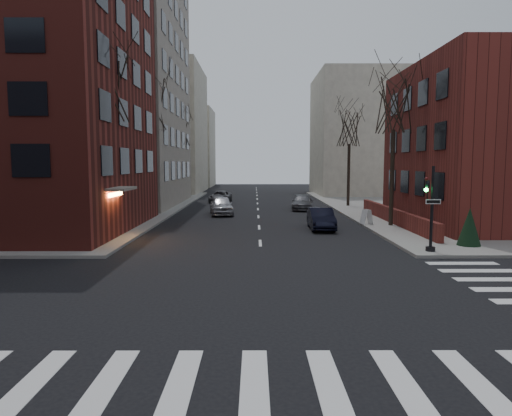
{
  "coord_description": "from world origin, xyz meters",
  "views": [
    {
      "loc": [
        -0.29,
        -12.17,
        4.3
      ],
      "look_at": [
        -0.23,
        10.97,
        2.0
      ],
      "focal_mm": 32.0,
      "sensor_mm": 36.0,
      "label": 1
    }
  ],
  "objects_px": {
    "streetlamp_near": "(149,164)",
    "parked_sedan": "(321,219)",
    "tree_left_c": "(180,130)",
    "car_lane_far": "(220,197)",
    "car_lane_silver": "(221,205)",
    "sandwich_board": "(367,217)",
    "tree_left_a": "(104,88)",
    "traffic_signal": "(430,214)",
    "tree_right_a": "(394,105)",
    "tree_left_b": "(151,107)",
    "streetlamp_far": "(188,163)",
    "car_lane_gray": "(302,202)",
    "tree_right_b": "(349,128)",
    "evergreen_shrub": "(469,227)"
  },
  "relations": [
    {
      "from": "streetlamp_near",
      "to": "parked_sedan",
      "type": "xyz_separation_m",
      "value": [
        12.2,
        -4.89,
        -3.54
      ]
    },
    {
      "from": "tree_left_c",
      "to": "car_lane_far",
      "type": "relative_size",
      "value": 2.16
    },
    {
      "from": "car_lane_silver",
      "to": "sandwich_board",
      "type": "height_order",
      "value": "car_lane_silver"
    },
    {
      "from": "streetlamp_near",
      "to": "tree_left_a",
      "type": "bearing_deg",
      "value": -94.29
    },
    {
      "from": "traffic_signal",
      "to": "tree_right_a",
      "type": "bearing_deg",
      "value": 84.53
    },
    {
      "from": "traffic_signal",
      "to": "tree_left_b",
      "type": "distance_m",
      "value": 24.87
    },
    {
      "from": "parked_sedan",
      "to": "car_lane_far",
      "type": "bearing_deg",
      "value": 112.52
    },
    {
      "from": "streetlamp_far",
      "to": "car_lane_far",
      "type": "xyz_separation_m",
      "value": [
        4.17,
        -4.67,
        -3.61
      ]
    },
    {
      "from": "traffic_signal",
      "to": "car_lane_gray",
      "type": "relative_size",
      "value": 0.87
    },
    {
      "from": "tree_right_b",
      "to": "streetlamp_far",
      "type": "bearing_deg",
      "value": 149.53
    },
    {
      "from": "tree_left_a",
      "to": "parked_sedan",
      "type": "relative_size",
      "value": 2.43
    },
    {
      "from": "streetlamp_near",
      "to": "car_lane_far",
      "type": "bearing_deg",
      "value": 74.79
    },
    {
      "from": "streetlamp_near",
      "to": "sandwich_board",
      "type": "distance_m",
      "value": 16.29
    },
    {
      "from": "traffic_signal",
      "to": "tree_right_b",
      "type": "height_order",
      "value": "tree_right_b"
    },
    {
      "from": "tree_left_b",
      "to": "car_lane_far",
      "type": "height_order",
      "value": "tree_left_b"
    },
    {
      "from": "car_lane_gray",
      "to": "evergreen_shrub",
      "type": "xyz_separation_m",
      "value": [
        6.41,
        -19.03,
        0.44
      ]
    },
    {
      "from": "tree_left_a",
      "to": "streetlamp_far",
      "type": "distance_m",
      "value": 28.32
    },
    {
      "from": "car_lane_gray",
      "to": "car_lane_far",
      "type": "relative_size",
      "value": 1.03
    },
    {
      "from": "car_lane_far",
      "to": "tree_right_b",
      "type": "bearing_deg",
      "value": -17.52
    },
    {
      "from": "tree_right_b",
      "to": "car_lane_gray",
      "type": "distance_m",
      "value": 8.73
    },
    {
      "from": "traffic_signal",
      "to": "tree_left_a",
      "type": "height_order",
      "value": "tree_left_a"
    },
    {
      "from": "tree_right_a",
      "to": "car_lane_gray",
      "type": "height_order",
      "value": "tree_right_a"
    },
    {
      "from": "tree_right_a",
      "to": "sandwich_board",
      "type": "height_order",
      "value": "tree_right_a"
    },
    {
      "from": "streetlamp_near",
      "to": "evergreen_shrub",
      "type": "xyz_separation_m",
      "value": [
        18.7,
        -11.52,
        -3.13
      ]
    },
    {
      "from": "car_lane_silver",
      "to": "car_lane_far",
      "type": "distance_m",
      "value": 11.85
    },
    {
      "from": "traffic_signal",
      "to": "streetlamp_far",
      "type": "bearing_deg",
      "value": 116.06
    },
    {
      "from": "tree_right_a",
      "to": "sandwich_board",
      "type": "bearing_deg",
      "value": 161.26
    },
    {
      "from": "car_lane_gray",
      "to": "car_lane_silver",
      "type": "bearing_deg",
      "value": -144.38
    },
    {
      "from": "tree_left_c",
      "to": "streetlamp_far",
      "type": "bearing_deg",
      "value": 73.3
    },
    {
      "from": "traffic_signal",
      "to": "evergreen_shrub",
      "type": "xyz_separation_m",
      "value": [
        2.56,
        1.48,
        -0.8
      ]
    },
    {
      "from": "traffic_signal",
      "to": "sandwich_board",
      "type": "bearing_deg",
      "value": 93.83
    },
    {
      "from": "sandwich_board",
      "to": "parked_sedan",
      "type": "bearing_deg",
      "value": -176.18
    },
    {
      "from": "traffic_signal",
      "to": "car_lane_far",
      "type": "distance_m",
      "value": 30.79
    },
    {
      "from": "tree_left_b",
      "to": "parked_sedan",
      "type": "distance_m",
      "value": 17.62
    },
    {
      "from": "parked_sedan",
      "to": "car_lane_gray",
      "type": "height_order",
      "value": "parked_sedan"
    },
    {
      "from": "evergreen_shrub",
      "to": "tree_right_b",
      "type": "bearing_deg",
      "value": 94.52
    },
    {
      "from": "car_lane_silver",
      "to": "evergreen_shrub",
      "type": "relative_size",
      "value": 2.36
    },
    {
      "from": "tree_left_c",
      "to": "car_lane_silver",
      "type": "bearing_deg",
      "value": -68.42
    },
    {
      "from": "car_lane_gray",
      "to": "sandwich_board",
      "type": "distance_m",
      "value": 11.46
    },
    {
      "from": "traffic_signal",
      "to": "tree_left_b",
      "type": "relative_size",
      "value": 0.37
    },
    {
      "from": "parked_sedan",
      "to": "tree_right_a",
      "type": "bearing_deg",
      "value": 11.37
    },
    {
      "from": "traffic_signal",
      "to": "sandwich_board",
      "type": "height_order",
      "value": "traffic_signal"
    },
    {
      "from": "streetlamp_far",
      "to": "car_lane_far",
      "type": "height_order",
      "value": "streetlamp_far"
    },
    {
      "from": "tree_left_b",
      "to": "streetlamp_near",
      "type": "xyz_separation_m",
      "value": [
        0.6,
        -4.0,
        -4.68
      ]
    },
    {
      "from": "tree_left_a",
      "to": "parked_sedan",
      "type": "distance_m",
      "value": 15.3
    },
    {
      "from": "tree_left_a",
      "to": "streetlamp_near",
      "type": "relative_size",
      "value": 1.63
    },
    {
      "from": "sandwich_board",
      "to": "tree_right_a",
      "type": "bearing_deg",
      "value": -37.9
    },
    {
      "from": "streetlamp_far",
      "to": "car_lane_far",
      "type": "relative_size",
      "value": 1.39
    },
    {
      "from": "car_lane_gray",
      "to": "evergreen_shrub",
      "type": "distance_m",
      "value": 20.09
    },
    {
      "from": "tree_left_c",
      "to": "car_lane_silver",
      "type": "xyz_separation_m",
      "value": [
        5.73,
        -14.48,
        -7.26
      ]
    }
  ]
}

